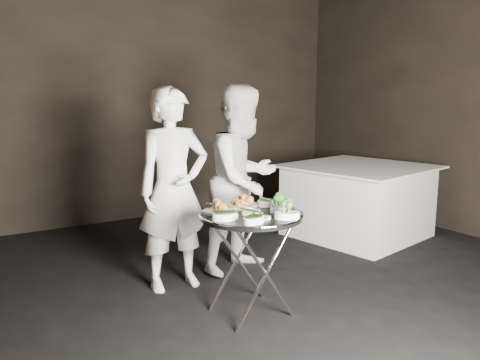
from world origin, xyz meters
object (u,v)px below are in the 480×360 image
waiter_left (174,189)px  waiter_right (244,179)px  tray_stand (251,260)px  serving_tray (251,215)px  dining_table (357,200)px

waiter_left → waiter_right: waiter_right is taller
tray_stand → waiter_left: waiter_left is taller
serving_tray → waiter_right: bearing=61.6°
tray_stand → waiter_left: 0.88m
serving_tray → waiter_right: (0.43, 0.79, 0.10)m
waiter_right → dining_table: bearing=-8.1°
serving_tray → dining_table: (2.07, 1.03, -0.32)m
tray_stand → serving_tray: bearing=104.0°
serving_tray → waiter_right: waiter_right is taller
tray_stand → waiter_right: 1.00m
dining_table → waiter_left: bearing=-172.8°
serving_tray → dining_table: size_ratio=0.52×
serving_tray → waiter_left: 0.79m
tray_stand → waiter_right: (0.43, 0.79, 0.42)m
tray_stand → waiter_right: waiter_right is taller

